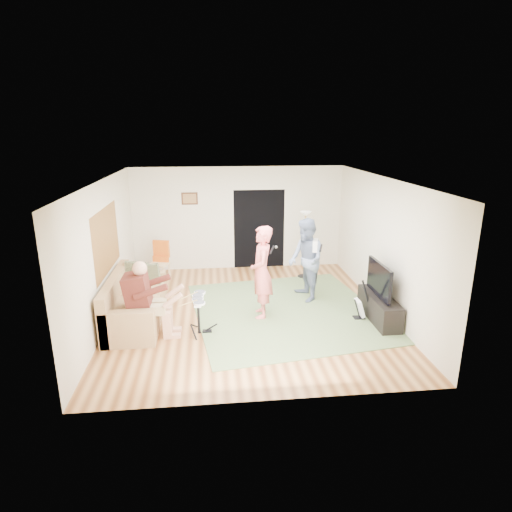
{
  "coord_description": "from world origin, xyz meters",
  "views": [
    {
      "loc": [
        -0.72,
        -8.06,
        3.61
      ],
      "look_at": [
        0.18,
        0.3,
        1.11
      ],
      "focal_mm": 30.0,
      "sensor_mm": 36.0,
      "label": 1
    }
  ],
  "objects_px": {
    "torchiere_lamp": "(305,233)",
    "dining_chair": "(159,267)",
    "drum_kit": "(199,317)",
    "singer": "(262,272)",
    "guitarist": "(306,260)",
    "television": "(379,279)",
    "tv_cabinet": "(379,308)",
    "sofa": "(132,306)",
    "guitar_spare": "(360,308)"
  },
  "relations": [
    {
      "from": "drum_kit",
      "to": "guitarist",
      "type": "distance_m",
      "value": 2.74
    },
    {
      "from": "dining_chair",
      "to": "guitarist",
      "type": "bearing_deg",
      "value": -7.57
    },
    {
      "from": "drum_kit",
      "to": "singer",
      "type": "distance_m",
      "value": 1.51
    },
    {
      "from": "singer",
      "to": "dining_chair",
      "type": "relative_size",
      "value": 1.84
    },
    {
      "from": "guitarist",
      "to": "dining_chair",
      "type": "height_order",
      "value": "guitarist"
    },
    {
      "from": "sofa",
      "to": "singer",
      "type": "bearing_deg",
      "value": -0.47
    },
    {
      "from": "guitarist",
      "to": "dining_chair",
      "type": "xyz_separation_m",
      "value": [
        -3.3,
        1.52,
        -0.54
      ]
    },
    {
      "from": "singer",
      "to": "torchiere_lamp",
      "type": "bearing_deg",
      "value": 151.85
    },
    {
      "from": "television",
      "to": "dining_chair",
      "type": "bearing_deg",
      "value": 148.52
    },
    {
      "from": "dining_chair",
      "to": "drum_kit",
      "type": "bearing_deg",
      "value": -53.69
    },
    {
      "from": "guitar_spare",
      "to": "dining_chair",
      "type": "xyz_separation_m",
      "value": [
        -4.17,
        2.63,
        0.13
      ]
    },
    {
      "from": "guitar_spare",
      "to": "torchiere_lamp",
      "type": "distance_m",
      "value": 2.79
    },
    {
      "from": "dining_chair",
      "to": "television",
      "type": "height_order",
      "value": "television"
    },
    {
      "from": "singer",
      "to": "television",
      "type": "distance_m",
      "value": 2.26
    },
    {
      "from": "torchiere_lamp",
      "to": "dining_chair",
      "type": "relative_size",
      "value": 1.68
    },
    {
      "from": "tv_cabinet",
      "to": "torchiere_lamp",
      "type": "bearing_deg",
      "value": 108.97
    },
    {
      "from": "torchiere_lamp",
      "to": "dining_chair",
      "type": "height_order",
      "value": "torchiere_lamp"
    },
    {
      "from": "sofa",
      "to": "drum_kit",
      "type": "xyz_separation_m",
      "value": [
        1.3,
        -0.65,
        0.01
      ]
    },
    {
      "from": "guitar_spare",
      "to": "dining_chair",
      "type": "relative_size",
      "value": 0.81
    },
    {
      "from": "sofa",
      "to": "tv_cabinet",
      "type": "relative_size",
      "value": 1.63
    },
    {
      "from": "singer",
      "to": "tv_cabinet",
      "type": "bearing_deg",
      "value": 81.99
    },
    {
      "from": "television",
      "to": "tv_cabinet",
      "type": "bearing_deg",
      "value": 0.0
    },
    {
      "from": "guitarist",
      "to": "drum_kit",
      "type": "bearing_deg",
      "value": -67.27
    },
    {
      "from": "drum_kit",
      "to": "television",
      "type": "height_order",
      "value": "television"
    },
    {
      "from": "torchiere_lamp",
      "to": "dining_chair",
      "type": "bearing_deg",
      "value": 179.02
    },
    {
      "from": "drum_kit",
      "to": "torchiere_lamp",
      "type": "distance_m",
      "value": 3.94
    },
    {
      "from": "singer",
      "to": "sofa",
      "type": "bearing_deg",
      "value": -87.44
    },
    {
      "from": "singer",
      "to": "drum_kit",
      "type": "bearing_deg",
      "value": -59.92
    },
    {
      "from": "guitarist",
      "to": "dining_chair",
      "type": "bearing_deg",
      "value": -123.5
    },
    {
      "from": "torchiere_lamp",
      "to": "tv_cabinet",
      "type": "height_order",
      "value": "torchiere_lamp"
    },
    {
      "from": "dining_chair",
      "to": "television",
      "type": "xyz_separation_m",
      "value": [
        4.46,
        -2.73,
        0.49
      ]
    },
    {
      "from": "guitarist",
      "to": "torchiere_lamp",
      "type": "distance_m",
      "value": 1.51
    },
    {
      "from": "torchiere_lamp",
      "to": "television",
      "type": "relative_size",
      "value": 1.57
    },
    {
      "from": "torchiere_lamp",
      "to": "guitarist",
      "type": "bearing_deg",
      "value": -101.47
    },
    {
      "from": "guitarist",
      "to": "guitar_spare",
      "type": "distance_m",
      "value": 1.56
    },
    {
      "from": "singer",
      "to": "guitar_spare",
      "type": "distance_m",
      "value": 2.07
    },
    {
      "from": "drum_kit",
      "to": "television",
      "type": "xyz_separation_m",
      "value": [
        3.45,
        0.19,
        0.53
      ]
    },
    {
      "from": "drum_kit",
      "to": "dining_chair",
      "type": "distance_m",
      "value": 3.09
    },
    {
      "from": "sofa",
      "to": "guitarist",
      "type": "relative_size",
      "value": 1.27
    },
    {
      "from": "guitar_spare",
      "to": "dining_chair",
      "type": "height_order",
      "value": "dining_chair"
    },
    {
      "from": "tv_cabinet",
      "to": "television",
      "type": "height_order",
      "value": "television"
    },
    {
      "from": "dining_chair",
      "to": "television",
      "type": "bearing_deg",
      "value": -14.32
    },
    {
      "from": "singer",
      "to": "television",
      "type": "height_order",
      "value": "singer"
    },
    {
      "from": "sofa",
      "to": "torchiere_lamp",
      "type": "relative_size",
      "value": 1.36
    },
    {
      "from": "drum_kit",
      "to": "singer",
      "type": "xyz_separation_m",
      "value": [
        1.23,
        0.63,
        0.6
      ]
    },
    {
      "from": "sofa",
      "to": "dining_chair",
      "type": "distance_m",
      "value": 2.29
    },
    {
      "from": "drum_kit",
      "to": "dining_chair",
      "type": "relative_size",
      "value": 0.73
    },
    {
      "from": "guitar_spare",
      "to": "television",
      "type": "height_order",
      "value": "television"
    },
    {
      "from": "singer",
      "to": "tv_cabinet",
      "type": "height_order",
      "value": "singer"
    },
    {
      "from": "guitar_spare",
      "to": "tv_cabinet",
      "type": "distance_m",
      "value": 0.36
    }
  ]
}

